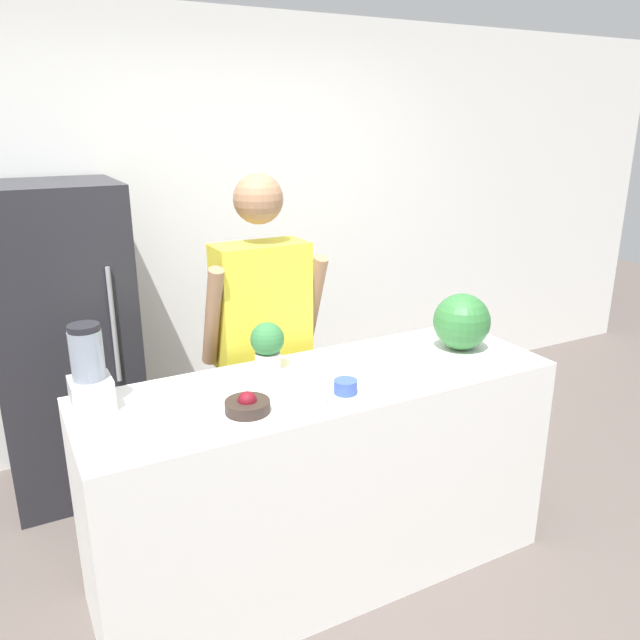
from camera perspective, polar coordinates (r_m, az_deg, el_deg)
ground_plane at (r=2.89m, az=3.72°, el=-25.35°), size 14.00×14.00×0.00m
wall_back at (r=3.98m, az=-11.16°, el=7.79°), size 8.00×0.06×2.60m
counter_island at (r=2.82m, az=0.32°, el=-14.31°), size 2.00×0.66×0.95m
refrigerator at (r=3.58m, az=-22.30°, el=-1.99°), size 0.69×0.67×1.68m
person at (r=3.04m, az=-5.24°, el=-2.94°), size 0.58×0.27×1.75m
cutting_board at (r=2.95m, az=12.33°, el=-2.83°), size 0.33×0.28×0.01m
watermelon at (r=2.93m, az=12.83°, el=-0.15°), size 0.26×0.26×0.26m
bowl_cherries at (r=2.33m, az=-6.65°, el=-7.73°), size 0.17×0.17×0.08m
bowl_cream at (r=2.37m, az=-1.57°, el=-6.86°), size 0.18×0.18×0.11m
bowl_small_blue at (r=2.47m, az=2.35°, el=-6.11°), size 0.09×0.09×0.06m
blender at (r=2.45m, az=-20.37°, el=-4.48°), size 0.15×0.15×0.33m
potted_plant at (r=2.67m, az=-4.83°, el=-2.22°), size 0.15×0.15×0.21m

